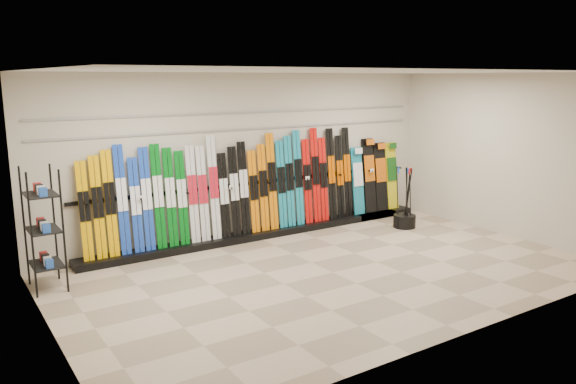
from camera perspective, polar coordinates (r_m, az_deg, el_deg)
floor at (r=8.66m, az=4.59°, el=-8.15°), size 8.00×8.00×0.00m
back_wall at (r=10.33m, az=-3.82°, el=3.67°), size 8.00×0.00×8.00m
left_wall at (r=6.65m, az=-23.57°, el=-1.71°), size 0.00×5.00×5.00m
right_wall at (r=11.17m, az=21.19°, el=3.50°), size 0.00×5.00×5.00m
ceiling at (r=8.15m, az=4.93°, el=12.12°), size 8.00×8.00×0.00m
ski_rack_base at (r=10.55m, az=-2.06°, el=-4.14°), size 8.00×0.40×0.12m
skis at (r=10.07m, az=-5.35°, el=0.32°), size 5.37×0.22×1.84m
snowboards at (r=12.03m, az=8.85°, el=1.51°), size 1.24×0.24×1.54m
accessory_rack at (r=8.47m, az=-23.58°, el=-3.47°), size 0.40×0.60×1.72m
pole_bin at (r=11.35m, az=11.75°, el=-2.91°), size 0.44×0.44×0.25m
ski_poles at (r=11.24m, az=11.93°, el=-0.53°), size 0.26×0.33×1.18m
slatwall_rail_0 at (r=10.26m, az=-3.80°, el=6.42°), size 7.60×0.02×0.03m
slatwall_rail_1 at (r=10.24m, az=-3.82°, el=8.10°), size 7.60×0.02×0.03m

